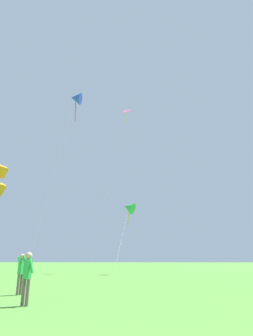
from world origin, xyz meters
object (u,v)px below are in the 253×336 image
at_px(kite_blue_delta, 76,98).
at_px(kite_green_small, 129,208).
at_px(kite_pink_low, 125,120).
at_px(person_near_tree, 21,270).
at_px(person_with_spool, 27,273).

distance_m(kite_blue_delta, kite_green_small, 23.26).
bearing_deg(kite_green_small, kite_pink_low, 103.44).
distance_m(kite_pink_low, person_near_tree, 31.81).
height_order(kite_pink_low, kite_green_small, kite_pink_low).
distance_m(kite_green_small, person_with_spool, 24.84).
bearing_deg(person_near_tree, kite_blue_delta, 102.72).
relative_size(kite_pink_low, kite_green_small, 2.52).
bearing_deg(person_with_spool, person_near_tree, 117.96).
height_order(kite_blue_delta, person_with_spool, kite_blue_delta).
bearing_deg(kite_green_small, person_with_spool, -93.58).
relative_size(person_near_tree, person_with_spool, 1.00).
height_order(kite_blue_delta, kite_pink_low, kite_blue_delta).
xyz_separation_m(kite_blue_delta, kite_pink_low, (8.63, -3.55, -6.25)).
bearing_deg(kite_blue_delta, kite_green_small, -37.74).
height_order(kite_green_small, person_near_tree, kite_green_small).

